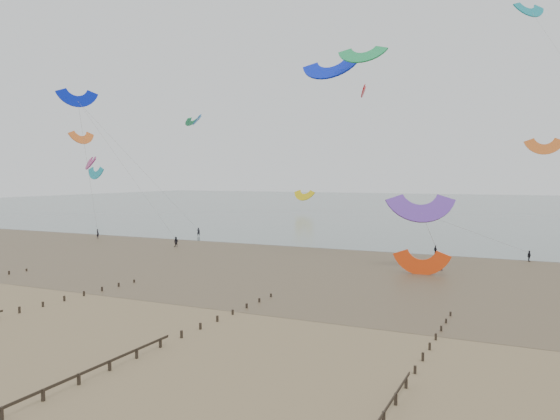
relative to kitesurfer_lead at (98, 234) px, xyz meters
The scene contains 7 objects.
ground 68.11m from the kitesurfer_lead, 41.33° to the right, with size 500.00×500.00×0.00m, color brown.
sea_and_shore 48.24m from the kitesurfer_lead, 12.66° to the right, with size 500.00×665.00×0.03m.
groynes 84.49m from the kitesurfer_lead, 49.27° to the right, with size 72.16×50.16×1.00m.
kitesurfer_lead is the anchor object (origin of this frame).
kitesurfers 75.49m from the kitesurfer_lead, ahead, with size 94.41×22.39×1.85m.
grounded_kite 68.09m from the kitesurfer_lead, 11.13° to the right, with size 6.00×3.14×4.57m, color #FF4310, non-canonical shape.
kites_airborne 63.82m from the kitesurfer_lead, 46.67° to the left, with size 248.89×120.84×42.02m.
Camera 1 is at (28.70, -38.25, 12.62)m, focal length 35.00 mm.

